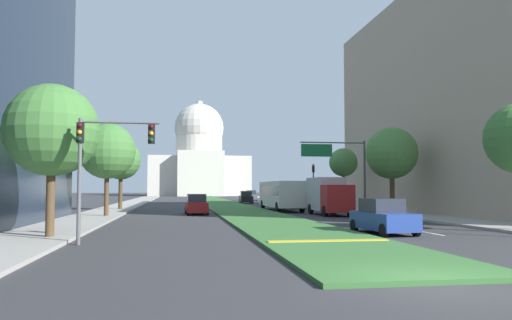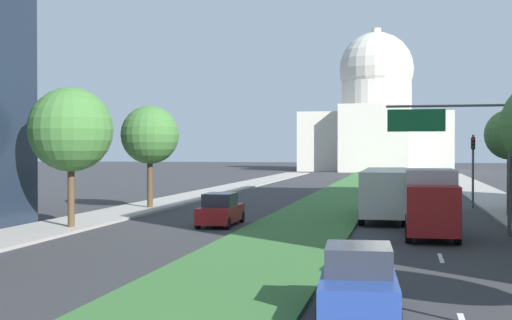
# 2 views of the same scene
# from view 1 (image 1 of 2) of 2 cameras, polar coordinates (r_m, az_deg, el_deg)

# --- Properties ---
(ground_plane) EXTENTS (298.61, 298.61, 0.00)m
(ground_plane) POSITION_cam_1_polar(r_m,az_deg,el_deg) (79.20, -4.56, -4.87)
(ground_plane) COLOR #333335
(grass_median) EXTENTS (5.60, 122.16, 0.14)m
(grass_median) POSITION_cam_1_polar(r_m,az_deg,el_deg) (72.44, -4.15, -4.98)
(grass_median) COLOR #386B33
(grass_median) RESTS_ON ground_plane
(median_curb_nose) EXTENTS (5.04, 0.50, 0.04)m
(median_curb_nose) POSITION_cam_1_polar(r_m,az_deg,el_deg) (20.74, 8.31, -9.18)
(median_curb_nose) COLOR gold
(median_curb_nose) RESTS_ON grass_median
(lane_dashes_right) EXTENTS (0.16, 76.82, 0.01)m
(lane_dashes_right) POSITION_cam_1_polar(r_m,az_deg,el_deg) (58.52, 3.69, -5.47)
(lane_dashes_right) COLOR silver
(lane_dashes_right) RESTS_ON ground_plane
(sidewalk_left) EXTENTS (4.00, 122.16, 0.15)m
(sidewalk_left) POSITION_cam_1_polar(r_m,az_deg,el_deg) (65.72, -14.70, -5.06)
(sidewalk_left) COLOR #9E9991
(sidewalk_left) RESTS_ON ground_plane
(sidewalk_right) EXTENTS (4.00, 122.16, 0.15)m
(sidewalk_right) POSITION_cam_1_polar(r_m,az_deg,el_deg) (68.02, 7.02, -5.07)
(sidewalk_right) COLOR #9E9991
(sidewalk_right) RESTS_ON ground_plane
(midrise_block_right) EXTENTS (16.06, 35.34, 20.57)m
(midrise_block_right) POSITION_cam_1_polar(r_m,az_deg,el_deg) (51.40, 25.32, 6.01)
(midrise_block_right) COLOR tan
(midrise_block_right) RESTS_ON ground_plane
(capitol_building) EXTENTS (28.54, 24.53, 27.97)m
(capitol_building) POSITION_cam_1_polar(r_m,az_deg,el_deg) (146.48, -6.57, -0.03)
(capitol_building) COLOR beige
(capitol_building) RESTS_ON ground_plane
(traffic_light_near_left) EXTENTS (3.34, 0.35, 5.20)m
(traffic_light_near_left) POSITION_cam_1_polar(r_m,az_deg,el_deg) (21.46, -17.40, 0.86)
(traffic_light_near_left) COLOR #515456
(traffic_light_near_left) RESTS_ON ground_plane
(traffic_light_far_right) EXTENTS (0.28, 0.35, 5.20)m
(traffic_light_far_right) POSITION_cam_1_polar(r_m,az_deg,el_deg) (60.30, 6.63, -2.24)
(traffic_light_far_right) COLOR #515456
(traffic_light_far_right) RESTS_ON ground_plane
(overhead_guide_sign) EXTENTS (5.97, 0.20, 6.50)m
(overhead_guide_sign) POSITION_cam_1_polar(r_m,az_deg,el_deg) (44.31, 9.67, -0.13)
(overhead_guide_sign) COLOR #515456
(overhead_guide_sign) RESTS_ON ground_plane
(street_tree_left_near) EXTENTS (4.18, 4.18, 7.02)m
(street_tree_left_near) POSITION_cam_1_polar(r_m,az_deg,el_deg) (24.21, -22.44, 3.14)
(street_tree_left_near) COLOR #4C3823
(street_tree_left_near) RESTS_ON ground_plane
(street_tree_left_mid) EXTENTS (4.39, 4.39, 7.40)m
(street_tree_left_mid) POSITION_cam_1_polar(r_m,az_deg,el_deg) (40.53, -16.76, 0.97)
(street_tree_left_mid) COLOR #4C3823
(street_tree_left_mid) RESTS_ON ground_plane
(street_tree_right_mid) EXTENTS (4.34, 4.34, 7.39)m
(street_tree_right_mid) POSITION_cam_1_polar(r_m,az_deg,el_deg) (43.07, 15.34, 0.73)
(street_tree_right_mid) COLOR #4C3823
(street_tree_right_mid) RESTS_ON ground_plane
(street_tree_left_far) EXTENTS (4.04, 4.04, 7.20)m
(street_tree_left_far) POSITION_cam_1_polar(r_m,az_deg,el_deg) (52.92, -15.29, -0.03)
(street_tree_left_far) COLOR #4C3823
(street_tree_left_far) RESTS_ON ground_plane
(street_tree_right_far) EXTENTS (3.09, 3.09, 6.62)m
(street_tree_right_far) POSITION_cam_1_polar(r_m,az_deg,el_deg) (54.61, 10.02, -0.32)
(street_tree_right_far) COLOR #4C3823
(street_tree_right_far) RESTS_ON ground_plane
(sedan_lead_stopped) EXTENTS (2.15, 4.37, 1.78)m
(sedan_lead_stopped) POSITION_cam_1_polar(r_m,az_deg,el_deg) (26.10, 14.40, -6.40)
(sedan_lead_stopped) COLOR navy
(sedan_lead_stopped) RESTS_ON ground_plane
(sedan_midblock) EXTENTS (1.94, 4.67, 1.78)m
(sedan_midblock) POSITION_cam_1_polar(r_m,az_deg,el_deg) (43.61, -6.89, -5.15)
(sedan_midblock) COLOR maroon
(sedan_midblock) RESTS_ON ground_plane
(sedan_distant) EXTENTS (1.98, 4.68, 1.86)m
(sedan_distant) POSITION_cam_1_polar(r_m,az_deg,el_deg) (56.60, 4.44, -4.67)
(sedan_distant) COLOR navy
(sedan_distant) RESTS_ON ground_plane
(sedan_far_horizon) EXTENTS (2.07, 4.79, 1.83)m
(sedan_far_horizon) POSITION_cam_1_polar(r_m,az_deg,el_deg) (73.07, -1.17, -4.36)
(sedan_far_horizon) COLOR black
(sedan_far_horizon) RESTS_ON ground_plane
(sedan_very_far) EXTENTS (2.08, 4.19, 1.86)m
(sedan_very_far) POSITION_cam_1_polar(r_m,az_deg,el_deg) (88.24, -0.58, -4.15)
(sedan_very_far) COLOR #4C5156
(sedan_very_far) RESTS_ON ground_plane
(box_truck_delivery) EXTENTS (2.40, 6.40, 3.20)m
(box_truck_delivery) POSITION_cam_1_polar(r_m,az_deg,el_deg) (42.62, 8.37, -4.04)
(box_truck_delivery) COLOR maroon
(box_truck_delivery) RESTS_ON ground_plane
(city_bus) EXTENTS (2.62, 11.00, 2.95)m
(city_bus) POSITION_cam_1_polar(r_m,az_deg,el_deg) (50.44, 2.83, -3.83)
(city_bus) COLOR beige
(city_bus) RESTS_ON ground_plane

